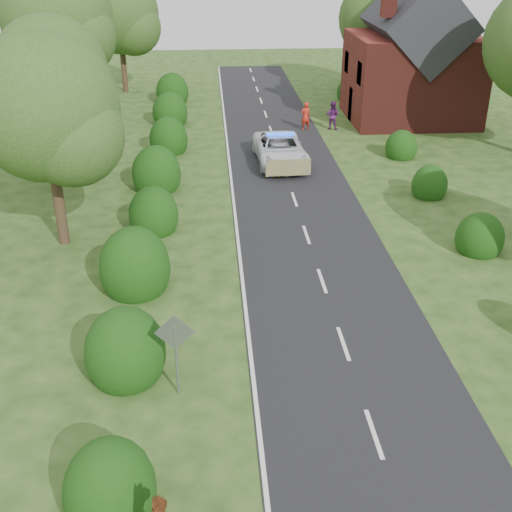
{
  "coord_description": "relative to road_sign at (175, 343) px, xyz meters",
  "views": [
    {
      "loc": [
        -3.9,
        -12.21,
        11.39
      ],
      "look_at": [
        -2.44,
        7.66,
        1.3
      ],
      "focal_mm": 45.0,
      "sensor_mm": 36.0,
      "label": 1
    }
  ],
  "objects": [
    {
      "name": "hedgerow_left",
      "position": [
        -1.51,
        9.69,
        -0.91
      ],
      "size": [
        2.75,
        50.41,
        3.0
      ],
      "color": "#15360E",
      "rests_on": "ground"
    },
    {
      "name": "tree_right_c",
      "position": [
        14.27,
        35.85,
        3.69
      ],
      "size": [
        6.15,
        6.0,
        8.58
      ],
      "color": "#332316",
      "rests_on": "ground"
    },
    {
      "name": "road",
      "position": [
        5.0,
        13.0,
        -1.64
      ],
      "size": [
        6.0,
        70.0,
        0.02
      ],
      "primitive_type": "cube",
      "color": "black",
      "rests_on": "ground"
    },
    {
      "name": "road_sign",
      "position": [
        0.0,
        0.0,
        0.0
      ],
      "size": [
        1.06,
        0.08,
        2.53
      ],
      "color": "gray",
      "rests_on": "ground"
    },
    {
      "name": "tree_left_b",
      "position": [
        -6.25,
        17.86,
        3.39
      ],
      "size": [
        5.74,
        5.6,
        8.07
      ],
      "color": "#332316",
      "rests_on": "ground"
    },
    {
      "name": "pedestrian_purple",
      "position": [
        8.94,
        25.99,
        -0.76
      ],
      "size": [
        1.06,
        0.97,
        1.78
      ],
      "primitive_type": "imported",
      "rotation": [
        0.0,
        0.0,
        2.73
      ],
      "color": "#551B5A",
      "rests_on": "ground"
    },
    {
      "name": "tree_left_d",
      "position": [
        -5.23,
        37.85,
        3.98
      ],
      "size": [
        6.15,
        6.0,
        8.89
      ],
      "color": "#332316",
      "rests_on": "ground"
    },
    {
      "name": "tree_left_a",
      "position": [
        -4.75,
        9.86,
        3.69
      ],
      "size": [
        5.74,
        5.6,
        8.38
      ],
      "color": "#332316",
      "rests_on": "ground"
    },
    {
      "name": "tree_left_c",
      "position": [
        -7.7,
        27.83,
        4.88
      ],
      "size": [
        6.97,
        6.8,
        10.22
      ],
      "color": "#332316",
      "rests_on": "ground"
    },
    {
      "name": "pedestrian_red",
      "position": [
        7.2,
        25.89,
        -0.75
      ],
      "size": [
        0.75,
        0.6,
        1.8
      ],
      "primitive_type": "imported",
      "rotation": [
        0.0,
        0.0,
        3.44
      ],
      "color": "red",
      "rests_on": "ground"
    },
    {
      "name": "road_markings",
      "position": [
        3.4,
        10.93,
        -1.63
      ],
      "size": [
        4.96,
        70.0,
        0.01
      ],
      "color": "white",
      "rests_on": "road"
    },
    {
      "name": "ground",
      "position": [
        5.0,
        -2.0,
        -1.65
      ],
      "size": [
        120.0,
        120.0,
        0.0
      ],
      "primitive_type": "plane",
      "color": "#214114"
    },
    {
      "name": "hedgerow_right",
      "position": [
        11.6,
        9.21,
        -1.1
      ],
      "size": [
        2.1,
        45.78,
        2.1
      ],
      "color": "#15360E",
      "rests_on": "ground"
    },
    {
      "name": "police_van",
      "position": [
        4.89,
        19.43,
        -0.88
      ],
      "size": [
        2.8,
        5.72,
        1.7
      ],
      "rotation": [
        0.0,
        0.0,
        0.04
      ],
      "color": "silver",
      "rests_on": "ground"
    },
    {
      "name": "house",
      "position": [
        14.49,
        28.0,
        2.13
      ],
      "size": [
        8.0,
        7.4,
        9.17
      ],
      "color": "maroon",
      "rests_on": "ground"
    }
  ]
}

